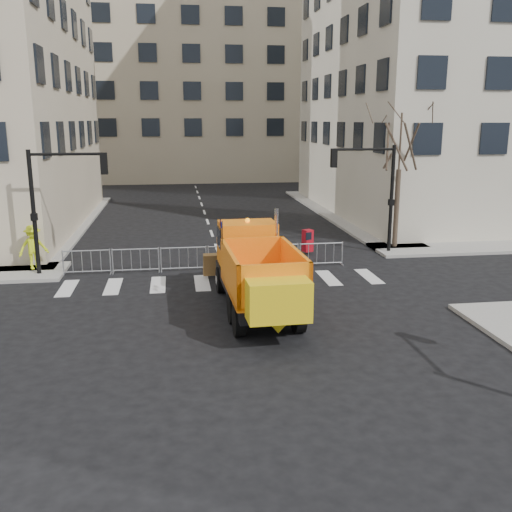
{
  "coord_description": "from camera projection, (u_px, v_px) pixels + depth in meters",
  "views": [
    {
      "loc": [
        -2.1,
        -17.28,
        6.61
      ],
      "look_at": [
        0.73,
        2.5,
        1.8
      ],
      "focal_mm": 40.0,
      "sensor_mm": 36.0,
      "label": 1
    }
  ],
  "objects": [
    {
      "name": "worker",
      "position": [
        33.0,
        247.0,
        25.05
      ],
      "size": [
        1.46,
        1.25,
        1.97
      ],
      "primitive_type": "imported",
      "rotation": [
        0.0,
        0.0,
        0.5
      ],
      "color": "#DDF31C",
      "rests_on": "sidewalk_back"
    },
    {
      "name": "newspaper_box",
      "position": [
        308.0,
        241.0,
        28.47
      ],
      "size": [
        0.57,
        0.55,
        1.1
      ],
      "primitive_type": "cube",
      "rotation": [
        0.0,
        0.0,
        0.41
      ],
      "color": "#B20D1A",
      "rests_on": "sidewalk_back"
    },
    {
      "name": "sidewalk_back",
      "position": [
        222.0,
        263.0,
        26.63
      ],
      "size": [
        64.0,
        5.0,
        0.15
      ],
      "primitive_type": "cube",
      "color": "gray",
      "rests_on": "ground"
    },
    {
      "name": "cop_c",
      "position": [
        252.0,
        251.0,
        25.15
      ],
      "size": [
        0.87,
        1.17,
        1.84
      ],
      "primitive_type": "imported",
      "rotation": [
        0.0,
        0.0,
        4.27
      ],
      "color": "black",
      "rests_on": "ground"
    },
    {
      "name": "cop_b",
      "position": [
        258.0,
        258.0,
        23.9
      ],
      "size": [
        0.98,
        0.8,
        1.86
      ],
      "primitive_type": "imported",
      "rotation": [
        0.0,
        0.0,
        3.26
      ],
      "color": "black",
      "rests_on": "ground"
    },
    {
      "name": "crowd_barriers",
      "position": [
        207.0,
        258.0,
        25.55
      ],
      "size": [
        12.6,
        0.6,
        1.1
      ],
      "primitive_type": null,
      "color": "#9EA0A5",
      "rests_on": "ground"
    },
    {
      "name": "street_tree",
      "position": [
        398.0,
        177.0,
        28.97
      ],
      "size": [
        3.0,
        3.0,
        7.5
      ],
      "primitive_type": null,
      "color": "#382B21",
      "rests_on": "ground"
    },
    {
      "name": "ground",
      "position": [
        245.0,
        329.0,
        18.47
      ],
      "size": [
        120.0,
        120.0,
        0.0
      ],
      "primitive_type": "plane",
      "color": "black",
      "rests_on": "ground"
    },
    {
      "name": "cop_a",
      "position": [
        266.0,
        259.0,
        23.42
      ],
      "size": [
        0.74,
        0.49,
        2.02
      ],
      "primitive_type": "imported",
      "rotation": [
        0.0,
        0.0,
        3.14
      ],
      "color": "black",
      "rests_on": "ground"
    },
    {
      "name": "traffic_light_right",
      "position": [
        391.0,
        200.0,
        28.15
      ],
      "size": [
        0.18,
        0.18,
        5.4
      ],
      "primitive_type": "cylinder",
      "color": "black",
      "rests_on": "ground"
    },
    {
      "name": "traffic_light_left",
      "position": [
        34.0,
        215.0,
        23.95
      ],
      "size": [
        0.18,
        0.18,
        5.4
      ],
      "primitive_type": "cylinder",
      "color": "black",
      "rests_on": "ground"
    },
    {
      "name": "plow_truck",
      "position": [
        257.0,
        270.0,
        19.7
      ],
      "size": [
        2.93,
        9.0,
        3.47
      ],
      "rotation": [
        0.0,
        0.0,
        1.61
      ],
      "color": "black",
      "rests_on": "ground"
    },
    {
      "name": "building_far",
      "position": [
        189.0,
        71.0,
        65.71
      ],
      "size": [
        30.0,
        18.0,
        24.0
      ],
      "primitive_type": "cube",
      "color": "tan",
      "rests_on": "ground"
    }
  ]
}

